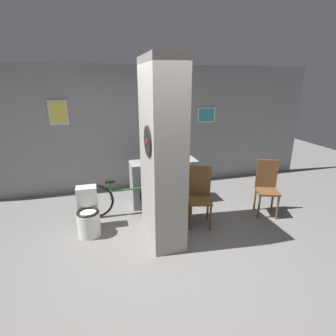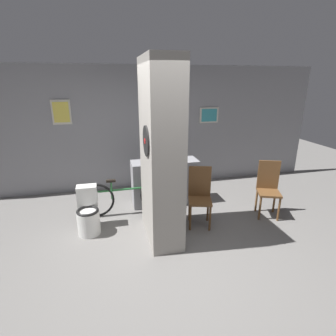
{
  "view_description": "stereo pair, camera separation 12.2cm",
  "coord_description": "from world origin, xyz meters",
  "px_view_note": "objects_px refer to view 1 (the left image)",
  "views": [
    {
      "loc": [
        -0.92,
        -2.94,
        2.29
      ],
      "look_at": [
        0.15,
        0.92,
        0.95
      ],
      "focal_mm": 28.0,
      "sensor_mm": 36.0,
      "label": 1
    },
    {
      "loc": [
        -0.8,
        -2.97,
        2.29
      ],
      "look_at": [
        0.15,
        0.92,
        0.95
      ],
      "focal_mm": 28.0,
      "sensor_mm": 36.0,
      "label": 2
    }
  ],
  "objects_px": {
    "chair_near_pillar": "(200,194)",
    "bicycle": "(127,197)",
    "toilet": "(88,215)",
    "bottle_tall": "(158,155)",
    "chair_by_doorway": "(267,186)"
  },
  "relations": [
    {
      "from": "toilet",
      "to": "chair_by_doorway",
      "type": "distance_m",
      "value": 3.07
    },
    {
      "from": "toilet",
      "to": "chair_near_pillar",
      "type": "distance_m",
      "value": 1.8
    },
    {
      "from": "bottle_tall",
      "to": "chair_by_doorway",
      "type": "bearing_deg",
      "value": -28.85
    },
    {
      "from": "chair_near_pillar",
      "to": "bicycle",
      "type": "distance_m",
      "value": 1.3
    },
    {
      "from": "chair_near_pillar",
      "to": "toilet",
      "type": "bearing_deg",
      "value": -169.49
    },
    {
      "from": "toilet",
      "to": "bottle_tall",
      "type": "xyz_separation_m",
      "value": [
        1.32,
        0.81,
        0.64
      ]
    },
    {
      "from": "toilet",
      "to": "bottle_tall",
      "type": "relative_size",
      "value": 2.68
    },
    {
      "from": "chair_near_pillar",
      "to": "chair_by_doorway",
      "type": "xyz_separation_m",
      "value": [
        1.28,
        0.02,
        0.0
      ]
    },
    {
      "from": "toilet",
      "to": "bicycle",
      "type": "distance_m",
      "value": 0.8
    },
    {
      "from": "chair_near_pillar",
      "to": "bicycle",
      "type": "height_order",
      "value": "chair_near_pillar"
    },
    {
      "from": "toilet",
      "to": "chair_by_doorway",
      "type": "height_order",
      "value": "chair_by_doorway"
    },
    {
      "from": "chair_by_doorway",
      "to": "bicycle",
      "type": "height_order",
      "value": "chair_by_doorway"
    },
    {
      "from": "chair_by_doorway",
      "to": "chair_near_pillar",
      "type": "bearing_deg",
      "value": -158.45
    },
    {
      "from": "bicycle",
      "to": "toilet",
      "type": "bearing_deg",
      "value": -145.35
    },
    {
      "from": "chair_near_pillar",
      "to": "chair_by_doorway",
      "type": "distance_m",
      "value": 1.28
    }
  ]
}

